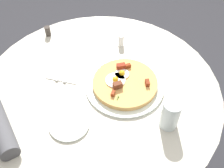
% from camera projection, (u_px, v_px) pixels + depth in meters
% --- Properties ---
extents(ground_plane, '(6.00, 6.00, 0.00)m').
position_uv_depth(ground_plane, '(103.00, 163.00, 1.69)').
color(ground_plane, '#2D2D33').
extents(dining_table, '(1.02, 1.02, 0.73)m').
position_uv_depth(dining_table, '(101.00, 111.00, 1.27)').
color(dining_table, beige).
rests_on(dining_table, ground_plane).
extents(pizza_plate, '(0.33, 0.33, 0.01)m').
position_uv_depth(pizza_plate, '(125.00, 86.00, 1.14)').
color(pizza_plate, silver).
rests_on(pizza_plate, dining_table).
extents(breakfast_pizza, '(0.27, 0.27, 0.05)m').
position_uv_depth(breakfast_pizza, '(124.00, 83.00, 1.13)').
color(breakfast_pizza, '#DEA55A').
rests_on(breakfast_pizza, pizza_plate).
extents(bread_plate, '(0.15, 0.15, 0.01)m').
position_uv_depth(bread_plate, '(69.00, 124.00, 1.02)').
color(bread_plate, silver).
rests_on(bread_plate, dining_table).
extents(napkin, '(0.18, 0.15, 0.00)m').
position_uv_depth(napkin, '(68.00, 68.00, 1.22)').
color(napkin, white).
rests_on(napkin, dining_table).
extents(fork, '(0.18, 0.03, 0.00)m').
position_uv_depth(fork, '(64.00, 66.00, 1.22)').
color(fork, silver).
rests_on(fork, napkin).
extents(knife, '(0.18, 0.03, 0.00)m').
position_uv_depth(knife, '(72.00, 68.00, 1.21)').
color(knife, silver).
rests_on(knife, napkin).
extents(water_glass, '(0.07, 0.07, 0.13)m').
position_uv_depth(water_glass, '(170.00, 115.00, 0.98)').
color(water_glass, silver).
rests_on(water_glass, dining_table).
extents(salt_shaker, '(0.03, 0.03, 0.06)m').
position_uv_depth(salt_shaker, '(122.00, 40.00, 1.30)').
color(salt_shaker, white).
rests_on(salt_shaker, dining_table).
extents(pepper_shaker, '(0.03, 0.03, 0.05)m').
position_uv_depth(pepper_shaker, '(48.00, 31.00, 1.35)').
color(pepper_shaker, '#3F3833').
rests_on(pepper_shaker, dining_table).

